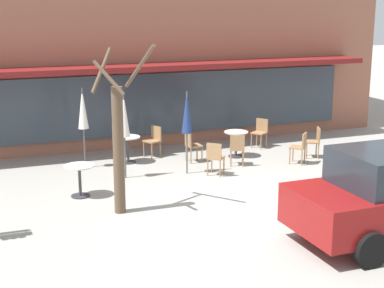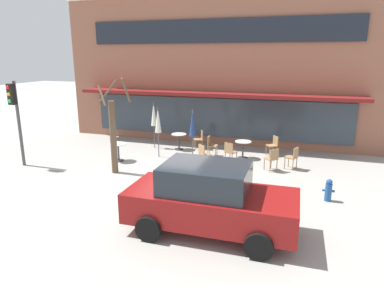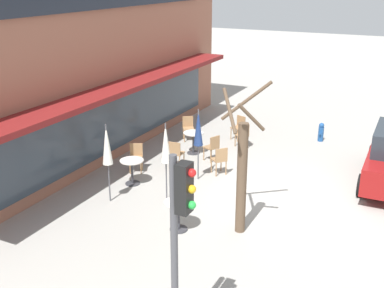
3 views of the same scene
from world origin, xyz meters
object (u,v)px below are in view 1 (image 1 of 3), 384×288
street_tree (119,141)px  cafe_chair_5 (237,147)px  cafe_chair_6 (215,156)px  cafe_chair_4 (192,144)px  patio_umbrella_green_folded (187,113)px  cafe_chair_2 (260,131)px  cafe_table_streetside (80,175)px  cafe_table_near_wall (128,145)px  patio_umbrella_corner_open (124,116)px  cafe_table_by_tree (236,140)px  cafe_chair_1 (315,140)px  cafe_chair_3 (154,139)px  patio_umbrella_cream_folded (83,109)px  cafe_chair_0 (300,146)px

street_tree → cafe_chair_5: bearing=32.1°
cafe_chair_6 → cafe_chair_4: bearing=93.7°
patio_umbrella_green_folded → cafe_chair_4: (0.52, 1.04, -1.10)m
cafe_chair_2 → street_tree: street_tree is taller
cafe_chair_2 → cafe_table_streetside: bearing=-155.3°
cafe_table_near_wall → cafe_chair_5: size_ratio=0.85×
cafe_chair_2 → patio_umbrella_corner_open: bearing=-160.1°
cafe_table_by_tree → cafe_chair_1: size_ratio=0.85×
cafe_table_near_wall → cafe_table_streetside: same height
cafe_table_streetside → cafe_chair_3: 3.98m
cafe_table_streetside → patio_umbrella_green_folded: 3.32m
patio_umbrella_cream_folded → cafe_chair_2: bearing=4.1°
patio_umbrella_cream_folded → cafe_chair_6: (3.04, -1.97, -1.10)m
cafe_chair_2 → cafe_chair_4: bearing=-161.5°
cafe_chair_4 → patio_umbrella_green_folded: bearing=-116.7°
patio_umbrella_green_folded → cafe_chair_3: patio_umbrella_green_folded is taller
patio_umbrella_cream_folded → cafe_chair_1: patio_umbrella_cream_folded is taller
cafe_chair_0 → cafe_chair_5: 1.80m
cafe_chair_4 → patio_umbrella_cream_folded: bearing=170.6°
cafe_chair_1 → street_tree: 6.96m
cafe_chair_5 → cafe_chair_1: bearing=0.6°
cafe_chair_4 → cafe_chair_5: same height
cafe_table_near_wall → cafe_chair_2: size_ratio=0.85×
cafe_chair_0 → cafe_chair_6: size_ratio=1.00×
patio_umbrella_cream_folded → cafe_chair_5: size_ratio=2.47×
cafe_table_streetside → cafe_chair_4: 4.01m
cafe_chair_5 → cafe_chair_6: bearing=-144.9°
cafe_table_streetside → street_tree: 1.83m
cafe_table_streetside → cafe_table_by_tree: 5.33m
patio_umbrella_corner_open → cafe_chair_6: size_ratio=2.47×
cafe_table_streetside → patio_umbrella_corner_open: (1.37, 1.09, 1.11)m
cafe_table_near_wall → cafe_chair_3: bearing=25.6°
cafe_table_near_wall → patio_umbrella_cream_folded: patio_umbrella_cream_folded is taller
cafe_table_near_wall → cafe_table_streetside: bearing=-125.9°
patio_umbrella_green_folded → cafe_chair_6: 1.34m
patio_umbrella_corner_open → cafe_chair_3: (1.33, 1.83, -1.10)m
patio_umbrella_green_folded → cafe_chair_3: 2.32m
cafe_chair_1 → cafe_chair_5: size_ratio=1.00×
patio_umbrella_corner_open → street_tree: 2.55m
patio_umbrella_cream_folded → cafe_chair_5: bearing=-18.3°
cafe_chair_5 → street_tree: 4.75m
cafe_chair_0 → cafe_table_by_tree: bearing=135.5°
patio_umbrella_cream_folded → patio_umbrella_green_folded: bearing=-32.2°
cafe_table_by_tree → cafe_chair_4: size_ratio=0.85×
patio_umbrella_corner_open → cafe_chair_1: bearing=0.5°
cafe_table_near_wall → cafe_chair_1: 5.41m
cafe_chair_1 → street_tree: (-6.41, -2.49, 1.05)m
patio_umbrella_corner_open → cafe_chair_4: size_ratio=2.47×
patio_umbrella_green_folded → cafe_chair_2: (3.15, 1.92, -1.10)m
patio_umbrella_corner_open → cafe_table_by_tree: bearing=14.5°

